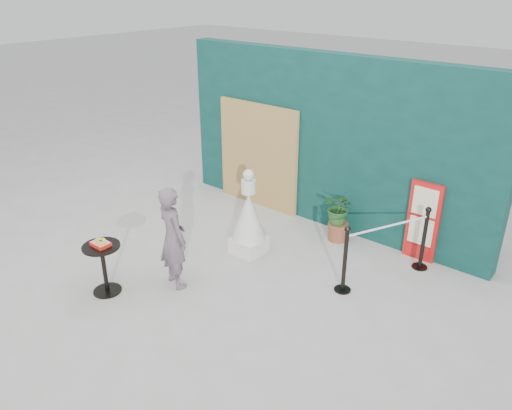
% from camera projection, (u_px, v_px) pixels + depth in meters
% --- Properties ---
extents(ground, '(60.00, 60.00, 0.00)m').
position_uv_depth(ground, '(202.00, 297.00, 7.03)').
color(ground, '#ADAAA5').
rests_on(ground, ground).
extents(back_wall, '(6.00, 0.30, 3.00)m').
position_uv_depth(back_wall, '(328.00, 142.00, 8.59)').
color(back_wall, '#0B312A').
rests_on(back_wall, ground).
extents(bamboo_fence, '(1.80, 0.08, 2.00)m').
position_uv_depth(bamboo_fence, '(258.00, 156.00, 9.47)').
color(bamboo_fence, tan).
rests_on(bamboo_fence, ground).
extents(woman, '(0.63, 0.49, 1.53)m').
position_uv_depth(woman, '(173.00, 238.00, 7.01)').
color(woman, '#675861').
rests_on(woman, ground).
extents(menu_board, '(0.50, 0.07, 1.30)m').
position_uv_depth(menu_board, '(423.00, 222.00, 7.71)').
color(menu_board, red).
rests_on(menu_board, ground).
extents(statue, '(0.56, 0.56, 1.44)m').
position_uv_depth(statue, '(249.00, 220.00, 7.92)').
color(statue, silver).
rests_on(statue, ground).
extents(cafe_table, '(0.52, 0.52, 0.75)m').
position_uv_depth(cafe_table, '(103.00, 261.00, 6.94)').
color(cafe_table, black).
rests_on(cafe_table, ground).
extents(food_basket, '(0.26, 0.19, 0.11)m').
position_uv_depth(food_basket, '(101.00, 243.00, 6.82)').
color(food_basket, red).
rests_on(food_basket, cafe_table).
extents(planter, '(0.52, 0.45, 0.89)m').
position_uv_depth(planter, '(339.00, 212.00, 8.33)').
color(planter, brown).
rests_on(planter, ground).
extents(stanchion_barrier, '(0.84, 1.54, 1.03)m').
position_uv_depth(stanchion_barrier, '(386.00, 250.00, 7.25)').
color(stanchion_barrier, black).
rests_on(stanchion_barrier, ground).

